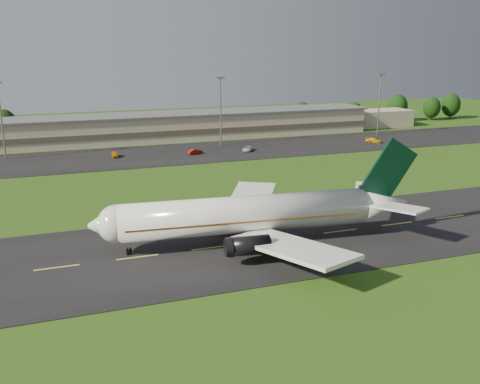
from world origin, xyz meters
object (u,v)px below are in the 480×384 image
object	(u,v)px
light_mast_centre	(221,103)
light_mast_east	(380,97)
service_vehicle_d	(374,140)
service_vehicle_b	(195,152)
terminal	(210,125)
service_vehicle_a	(115,154)
light_mast_west	(0,111)
service_vehicle_c	(248,149)
airliner	(251,215)

from	to	relation	value
light_mast_centre	light_mast_east	size ratio (longest dim) A/B	1.00
service_vehicle_d	service_vehicle_b	bearing A→B (deg)	133.04
terminal	service_vehicle_d	xyz separation A→B (m)	(44.64, -27.82, -3.15)
service_vehicle_a	service_vehicle_d	bearing A→B (deg)	-0.83
light_mast_centre	service_vehicle_b	bearing A→B (deg)	-135.82
light_mast_east	light_mast_west	bearing A→B (deg)	180.00
terminal	light_mast_centre	size ratio (longest dim) A/B	7.13
service_vehicle_d	service_vehicle_c	bearing A→B (deg)	133.60
light_mast_centre	service_vehicle_d	world-z (taller)	light_mast_centre
light_mast_west	service_vehicle_b	xyz separation A→B (m)	(49.11, -10.58, -11.93)
light_mast_east	service_vehicle_c	world-z (taller)	light_mast_east
light_mast_east	service_vehicle_c	bearing A→B (deg)	-167.40
service_vehicle_a	service_vehicle_b	bearing A→B (deg)	-6.82
airliner	service_vehicle_c	bearing A→B (deg)	75.62
light_mast_east	service_vehicle_d	xyz separation A→B (m)	(-8.95, -11.64, -11.90)
light_mast_west	terminal	bearing A→B (deg)	14.76
light_mast_east	service_vehicle_a	bearing A→B (deg)	-175.37
airliner	light_mast_west	xyz separation A→B (m)	(-39.36, 80.09, 8.08)
light_mast_west	service_vehicle_b	size ratio (longest dim) A/B	4.72
light_mast_west	service_vehicle_a	size ratio (longest dim) A/B	4.64
airliner	terminal	world-z (taller)	airliner
service_vehicle_b	service_vehicle_d	xyz separation A→B (m)	(56.94, -1.06, 0.03)
service_vehicle_d	light_mast_centre	bearing A→B (deg)	119.92
airliner	light_mast_centre	xyz separation A→B (m)	(20.64, 80.09, 8.08)
light_mast_west	service_vehicle_c	bearing A→B (deg)	-9.91
airliner	service_vehicle_d	size ratio (longest dim) A/B	10.08
airliner	service_vehicle_c	xyz separation A→B (m)	(25.19, 68.81, -3.90)
airliner	light_mast_east	size ratio (longest dim) A/B	2.52
light_mast_centre	service_vehicle_b	size ratio (longest dim) A/B	4.72
light_mast_centre	light_mast_east	world-z (taller)	same
service_vehicle_b	service_vehicle_c	world-z (taller)	service_vehicle_b
airliner	terminal	distance (m)	98.76
terminal	light_mast_west	distance (m)	64.10
light_mast_centre	service_vehicle_d	xyz separation A→B (m)	(46.05, -11.64, -11.90)
light_mast_east	service_vehicle_b	size ratio (longest dim) A/B	4.72
light_mast_centre	service_vehicle_c	xyz separation A→B (m)	(4.55, -11.28, -11.98)
light_mast_east	service_vehicle_b	distance (m)	67.79
terminal	service_vehicle_a	xyz separation A→B (m)	(-33.68, -23.25, -3.14)
light_mast_east	service_vehicle_d	world-z (taller)	light_mast_east
light_mast_centre	service_vehicle_a	xyz separation A→B (m)	(-32.28, -7.07, -11.89)
airliner	service_vehicle_c	world-z (taller)	airliner
terminal	service_vehicle_c	world-z (taller)	terminal
airliner	service_vehicle_c	size ratio (longest dim) A/B	10.76
terminal	service_vehicle_a	size ratio (longest dim) A/B	33.04
light_mast_centre	service_vehicle_d	distance (m)	48.96
light_mast_west	service_vehicle_d	bearing A→B (deg)	-6.26
light_mast_east	service_vehicle_c	size ratio (longest dim) A/B	4.27
terminal	light_mast_east	distance (m)	56.67
terminal	service_vehicle_b	bearing A→B (deg)	-114.66
service_vehicle_b	service_vehicle_d	distance (m)	56.95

